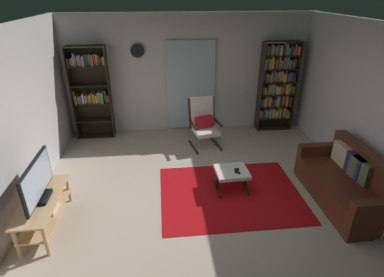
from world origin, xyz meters
name	(u,v)px	position (x,y,z in m)	size (l,w,h in m)	color
ground_plane	(206,202)	(0.00, 0.00, 0.00)	(7.02, 7.02, 0.00)	#C5B29F
wall_back	(188,74)	(0.00, 2.90, 1.30)	(5.60, 0.06, 2.60)	silver
wall_left	(3,136)	(-2.70, 0.00, 1.30)	(0.06, 6.00, 2.60)	silver
glass_door_panel	(191,86)	(0.06, 2.83, 1.05)	(1.10, 0.01, 2.00)	silver
area_rug	(230,193)	(0.43, 0.18, 0.00)	(2.27, 1.77, 0.01)	red
tv_stand	(45,208)	(-2.29, -0.28, 0.31)	(0.44, 1.20, 0.47)	tan
television	(37,182)	(-2.29, -0.29, 0.74)	(0.20, 0.95, 0.57)	black
bookshelf_near_tv	(91,88)	(-2.10, 2.68, 1.11)	(0.79, 0.30, 2.00)	black
bookshelf_near_sofa	(277,85)	(2.01, 2.67, 1.07)	(0.82, 0.30, 2.02)	black
leather_sofa	(348,184)	(2.19, -0.18, 0.31)	(0.81, 1.73, 0.83)	#512517
lounge_armchair	(204,121)	(0.24, 1.98, 0.53)	(0.67, 0.74, 1.02)	black
ottoman	(232,174)	(0.47, 0.31, 0.30)	(0.54, 0.50, 0.36)	white
tv_remote	(237,171)	(0.55, 0.26, 0.37)	(0.04, 0.14, 0.02)	black
cell_phone	(237,171)	(0.55, 0.29, 0.37)	(0.07, 0.14, 0.01)	black
wall_clock	(137,51)	(-1.07, 2.82, 1.85)	(0.29, 0.03, 0.29)	silver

